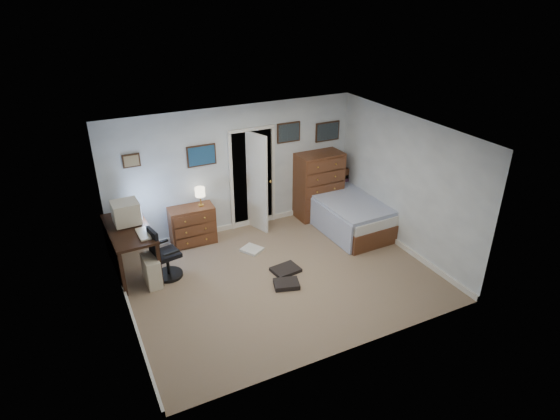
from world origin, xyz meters
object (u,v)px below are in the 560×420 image
object	(u,v)px
low_dresser	(192,225)
computer_desk	(124,239)
tall_dresser	(318,185)
bed	(345,211)
office_chair	(164,258)

from	to	relation	value
low_dresser	computer_desk	bearing A→B (deg)	-157.20
computer_desk	tall_dresser	size ratio (longest dim) A/B	1.06
bed	computer_desk	bearing A→B (deg)	175.50
computer_desk	tall_dresser	distance (m)	4.07
tall_dresser	bed	xyz separation A→B (m)	(0.24, -0.68, -0.37)
office_chair	tall_dresser	world-z (taller)	tall_dresser
office_chair	bed	distance (m)	3.75
computer_desk	office_chair	world-z (taller)	office_chair
computer_desk	low_dresser	size ratio (longest dim) A/B	1.77
office_chair	bed	size ratio (longest dim) A/B	0.44
computer_desk	bed	world-z (taller)	computer_desk
low_dresser	bed	size ratio (longest dim) A/B	0.39
computer_desk	office_chair	xyz separation A→B (m)	(0.54, -0.45, -0.27)
office_chair	low_dresser	bearing A→B (deg)	39.76
low_dresser	bed	world-z (taller)	low_dresser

